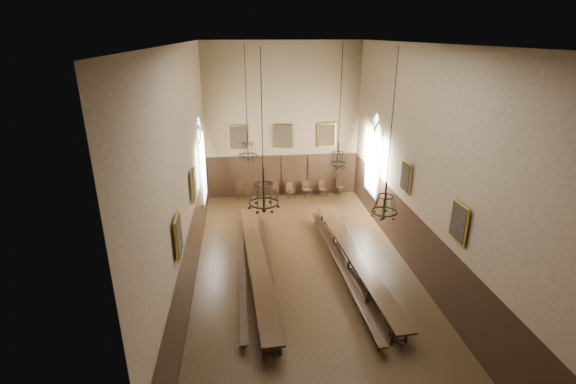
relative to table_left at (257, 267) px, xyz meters
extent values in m
cube|color=black|center=(1.99, 0.01, -0.41)|extent=(9.00, 18.00, 0.02)
cube|color=black|center=(1.99, 0.01, 8.61)|extent=(9.00, 18.00, 0.02)
cube|color=#786849|center=(1.99, 9.02, 4.10)|extent=(9.00, 0.02, 9.00)
cube|color=#786849|center=(1.99, -9.00, 4.10)|extent=(9.00, 0.02, 9.00)
cube|color=#786849|center=(-2.52, 0.01, 4.10)|extent=(0.02, 18.00, 9.00)
cube|color=#786849|center=(6.50, 0.01, 4.10)|extent=(0.02, 18.00, 9.00)
cube|color=black|center=(0.00, 0.00, 0.37)|extent=(1.28, 10.37, 0.07)
cube|color=black|center=(4.05, -0.06, 0.34)|extent=(1.32, 10.03, 0.07)
cube|color=black|center=(-0.63, 0.06, -0.01)|extent=(0.37, 9.25, 0.05)
cube|color=black|center=(0.45, 0.07, -0.01)|extent=(0.40, 9.17, 0.05)
cube|color=black|center=(3.44, -0.05, 0.03)|extent=(0.64, 10.26, 0.05)
cube|color=black|center=(4.44, 0.04, -0.02)|extent=(0.84, 9.12, 0.05)
cube|color=black|center=(-0.58, 8.60, 0.06)|extent=(0.51, 0.51, 0.05)
cube|color=black|center=(-0.58, 8.78, 0.31)|extent=(0.43, 0.13, 0.51)
cube|color=black|center=(1.44, 8.58, 0.05)|extent=(0.52, 0.52, 0.05)
cube|color=black|center=(1.44, 8.76, 0.30)|extent=(0.41, 0.16, 0.50)
cube|color=black|center=(2.39, 8.47, 0.03)|extent=(0.51, 0.51, 0.05)
cube|color=black|center=(2.39, 8.64, 0.27)|extent=(0.40, 0.16, 0.48)
cube|color=black|center=(3.39, 8.53, 0.06)|extent=(0.54, 0.54, 0.05)
cube|color=black|center=(3.39, 8.71, 0.32)|extent=(0.43, 0.16, 0.52)
cube|color=black|center=(4.38, 8.53, 0.04)|extent=(0.52, 0.52, 0.05)
cube|color=black|center=(4.38, 8.70, 0.28)|extent=(0.40, 0.17, 0.49)
cube|color=black|center=(5.47, 8.56, 0.08)|extent=(0.56, 0.56, 0.05)
cube|color=black|center=(5.47, 8.75, 0.34)|extent=(0.44, 0.17, 0.53)
cylinder|color=black|center=(-0.16, 2.64, 6.78)|extent=(0.03, 0.03, 3.63)
torus|color=black|center=(-0.16, 2.64, 3.98)|extent=(0.79, 0.79, 0.05)
torus|color=black|center=(-0.16, 2.64, 4.49)|extent=(0.50, 0.50, 0.04)
cylinder|color=black|center=(-0.16, 2.64, 4.40)|extent=(0.06, 0.06, 1.12)
cylinder|color=black|center=(3.72, 2.25, 6.58)|extent=(0.03, 0.03, 4.03)
torus|color=black|center=(3.72, 2.25, 3.57)|extent=(0.81, 0.81, 0.05)
torus|color=black|center=(3.72, 2.25, 4.09)|extent=(0.51, 0.51, 0.04)
cylinder|color=black|center=(3.72, 2.25, 4.00)|extent=(0.06, 0.06, 1.14)
cylinder|color=black|center=(0.20, -2.83, 6.88)|extent=(0.03, 0.03, 3.44)
torus|color=black|center=(0.20, -2.83, 3.98)|extent=(0.95, 0.95, 0.06)
torus|color=black|center=(0.20, -2.83, 4.60)|extent=(0.60, 0.60, 0.04)
cylinder|color=black|center=(0.20, -2.83, 4.48)|extent=(0.07, 0.07, 1.34)
cylinder|color=black|center=(4.22, -2.54, 6.51)|extent=(0.03, 0.03, 4.18)
torus|color=black|center=(4.22, -2.54, 3.35)|extent=(0.86, 0.86, 0.05)
torus|color=black|center=(4.22, -2.54, 3.91)|extent=(0.55, 0.55, 0.04)
cylinder|color=black|center=(4.22, -2.54, 3.81)|extent=(0.06, 0.06, 1.21)
cube|color=gold|center=(-0.61, 8.89, 3.30)|extent=(1.10, 0.12, 1.40)
cube|color=black|center=(-0.61, 8.89, 3.30)|extent=(0.98, 0.02, 1.28)
cube|color=gold|center=(1.99, 8.89, 3.30)|extent=(1.10, 0.12, 1.40)
cube|color=black|center=(1.99, 8.89, 3.30)|extent=(0.98, 0.02, 1.28)
cube|color=gold|center=(4.59, 8.89, 3.30)|extent=(1.10, 0.12, 1.40)
cube|color=black|center=(4.59, 8.89, 3.30)|extent=(0.98, 0.02, 1.28)
cube|color=gold|center=(-2.39, 1.01, 3.30)|extent=(0.12, 1.00, 1.30)
cube|color=black|center=(-2.39, 1.01, 3.30)|extent=(0.02, 0.88, 1.18)
cube|color=gold|center=(-2.39, -3.49, 3.30)|extent=(0.12, 1.00, 1.30)
cube|color=black|center=(-2.39, -3.49, 3.30)|extent=(0.02, 0.88, 1.18)
cube|color=gold|center=(6.37, 1.01, 3.30)|extent=(0.12, 1.00, 1.30)
cube|color=black|center=(6.37, 1.01, 3.30)|extent=(0.02, 0.88, 1.18)
cube|color=gold|center=(6.37, -3.49, 3.30)|extent=(0.12, 1.00, 1.30)
cube|color=black|center=(6.37, -3.49, 3.30)|extent=(0.02, 0.88, 1.18)
camera|label=1|loc=(-0.41, -14.85, 8.93)|focal=26.00mm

